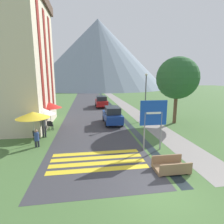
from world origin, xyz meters
TOP-DOWN VIEW (x-y plane):
  - ground_plane at (0.00, 20.00)m, footprint 160.00×160.00m
  - road at (-2.50, 30.00)m, footprint 6.40×60.00m
  - footpath at (3.60, 30.00)m, footprint 2.20×60.00m
  - drainage_channel at (1.20, 30.00)m, footprint 0.60×60.00m
  - crosswalk_marking at (-2.50, 3.31)m, footprint 5.44×2.54m
  - mountain_distant at (3.03, 79.11)m, footprint 62.04×62.04m
  - hotel_building at (-9.39, 12.00)m, footprint 5.73×8.46m
  - road_sign at (1.23, 4.36)m, footprint 1.80×0.11m
  - footbridge at (1.20, 1.61)m, footprint 1.70×1.10m
  - parked_car_near at (-0.40, 11.55)m, footprint 1.79×3.99m
  - parked_car_far at (-0.60, 22.54)m, footprint 1.96×4.24m
  - cafe_chair_far_right at (-6.52, 10.19)m, footprint 0.40×0.40m
  - cafe_chair_far_left at (-6.36, 9.92)m, footprint 0.40×0.40m
  - cafe_chair_near_right at (-6.94, 7.30)m, footprint 0.40×0.40m
  - cafe_umbrella_front_yellow at (-6.86, 6.65)m, footprint 2.32×2.32m
  - cafe_umbrella_middle_white at (-6.71, 8.85)m, footprint 2.09×2.09m
  - cafe_umbrella_rear_red at (-6.63, 11.43)m, footprint 2.30×2.30m
  - person_seated_near at (-6.55, 6.01)m, footprint 0.32×0.32m
  - person_standing_terrace at (-6.52, 8.06)m, footprint 0.32×0.32m
  - person_seated_far at (-7.01, 9.73)m, footprint 0.32×0.32m
  - streetlamp at (3.46, 12.40)m, footprint 0.28×0.28m
  - tree_by_path at (6.26, 10.88)m, footprint 4.30×4.30m

SIDE VIEW (x-z plane):
  - ground_plane at x=0.00m, z-range 0.00..0.00m
  - drainage_channel at x=1.20m, z-range 0.00..0.00m
  - road at x=-2.50m, z-range 0.00..0.01m
  - footpath at x=3.60m, z-range 0.00..0.01m
  - crosswalk_marking at x=-2.50m, z-range 0.00..0.01m
  - footbridge at x=1.20m, z-range -0.10..0.55m
  - cafe_chair_far_right at x=-6.52m, z-range 0.09..0.94m
  - cafe_chair_far_left at x=-6.36m, z-range 0.09..0.94m
  - cafe_chair_near_right at x=-6.94m, z-range 0.09..0.94m
  - person_seated_far at x=-7.01m, z-range 0.06..1.26m
  - person_seated_near at x=-6.55m, z-range 0.07..1.34m
  - parked_car_near at x=-0.40m, z-range 0.00..1.82m
  - parked_car_far at x=-0.60m, z-range 0.00..1.82m
  - person_standing_terrace at x=-6.52m, z-range 0.14..1.86m
  - cafe_umbrella_middle_white at x=-6.71m, z-range 0.88..3.18m
  - cafe_umbrella_rear_red at x=-6.63m, z-range 0.93..3.34m
  - cafe_umbrella_front_yellow at x=-6.86m, z-range 0.97..3.38m
  - road_sign at x=1.23m, z-range 0.54..3.90m
  - streetlamp at x=3.46m, z-range 0.48..5.74m
  - tree_by_path at x=6.26m, z-range 1.29..8.19m
  - hotel_building at x=-9.39m, z-range 0.45..12.96m
  - mountain_distant at x=3.03m, z-range 0.00..31.10m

